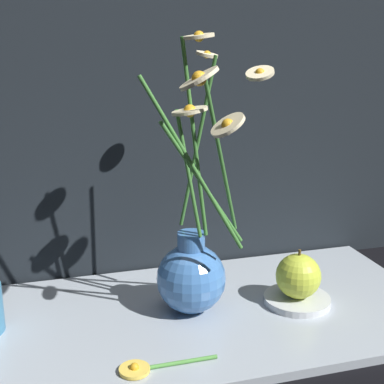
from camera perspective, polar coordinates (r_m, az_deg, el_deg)
ground_plane at (r=0.77m, az=0.10°, el=-13.54°), size 6.00×6.00×0.00m
shelf at (r=0.77m, az=0.10°, el=-13.15°), size 0.70×0.33×0.01m
vase_with_flowers at (r=0.74m, az=-0.28°, el=-7.87°), size 0.17×0.20×0.38m
saucer_plate at (r=0.81m, az=11.12°, el=-11.21°), size 0.10×0.10×0.01m
orange_fruit at (r=0.79m, az=11.27°, el=-8.78°), size 0.07×0.07×0.07m
loose_daisy at (r=0.65m, az=-4.89°, el=-18.15°), size 0.12×0.04×0.01m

